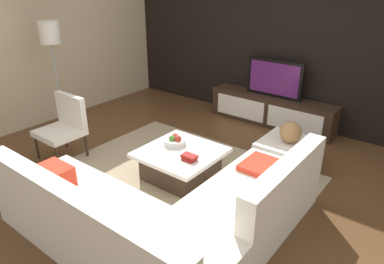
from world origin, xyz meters
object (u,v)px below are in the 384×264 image
object	(u,v)px
fruit_bowl	(175,140)
decorative_ball	(291,132)
sectional_couch	(166,216)
television	(275,78)
accent_chair_near	(65,123)
coffee_table	(181,163)
floor_lamp	(51,40)
media_console	(271,110)
book_stack	(189,157)
ottoman	(288,156)

from	to	relation	value
fruit_bowl	decorative_ball	size ratio (longest dim) A/B	1.01
sectional_couch	fruit_bowl	world-z (taller)	sectional_couch
television	accent_chair_near	xyz separation A→B (m)	(-1.76, -2.80, -0.32)
television	coffee_table	size ratio (longest dim) A/B	1.02
sectional_couch	floor_lamp	xyz separation A→B (m)	(-3.09, 0.94, 1.18)
media_console	accent_chair_near	distance (m)	3.32
coffee_table	floor_lamp	distance (m)	2.77
sectional_couch	decorative_ball	size ratio (longest dim) A/B	8.97
media_console	decorative_ball	size ratio (longest dim) A/B	7.71
decorative_ball	television	bearing A→B (deg)	124.33
coffee_table	book_stack	world-z (taller)	book_stack
sectional_couch	accent_chair_near	world-z (taller)	accent_chair_near
sectional_couch	coffee_table	distance (m)	1.17
decorative_ball	book_stack	bearing A→B (deg)	-123.11
media_console	coffee_table	xyz separation A→B (m)	(-0.10, -2.30, -0.05)
coffee_table	decorative_ball	world-z (taller)	decorative_ball
floor_lamp	fruit_bowl	size ratio (longest dim) A/B	6.23
media_console	coffee_table	size ratio (longest dim) A/B	2.30
sectional_couch	book_stack	world-z (taller)	sectional_couch
media_console	accent_chair_near	bearing A→B (deg)	-122.13
sectional_couch	coffee_table	size ratio (longest dim) A/B	2.68
floor_lamp	ottoman	xyz separation A→B (m)	(3.44, 1.06, -1.27)
accent_chair_near	decorative_ball	world-z (taller)	accent_chair_near
ottoman	book_stack	size ratio (longest dim) A/B	3.79
floor_lamp	book_stack	bearing A→B (deg)	-1.71
television	fruit_bowl	size ratio (longest dim) A/B	3.40
media_console	fruit_bowl	size ratio (longest dim) A/B	7.66
television	decorative_ball	size ratio (longest dim) A/B	3.42
floor_lamp	book_stack	distance (m)	2.89
sectional_couch	book_stack	bearing A→B (deg)	114.81
decorative_ball	book_stack	size ratio (longest dim) A/B	1.51
television	floor_lamp	distance (m)	3.53
media_console	coffee_table	distance (m)	2.30
accent_chair_near	fruit_bowl	distance (m)	1.60
media_console	fruit_bowl	distance (m)	2.22
media_console	sectional_couch	distance (m)	3.32
coffee_table	floor_lamp	world-z (taller)	floor_lamp
accent_chair_near	fruit_bowl	size ratio (longest dim) A/B	3.11
television	decorative_ball	distance (m)	1.57
fruit_bowl	floor_lamp	bearing A→B (deg)	-176.63
television	floor_lamp	world-z (taller)	floor_lamp
decorative_ball	coffee_table	bearing A→B (deg)	-133.48
sectional_couch	floor_lamp	world-z (taller)	floor_lamp
media_console	accent_chair_near	size ratio (longest dim) A/B	2.46
sectional_couch	fruit_bowl	bearing A→B (deg)	126.71
ottoman	coffee_table	bearing A→B (deg)	-133.48
accent_chair_near	decorative_ball	size ratio (longest dim) A/B	3.13
accent_chair_near	fruit_bowl	xyz separation A→B (m)	(1.48, 0.61, -0.06)
television	floor_lamp	size ratio (longest dim) A/B	0.55
television	book_stack	world-z (taller)	television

